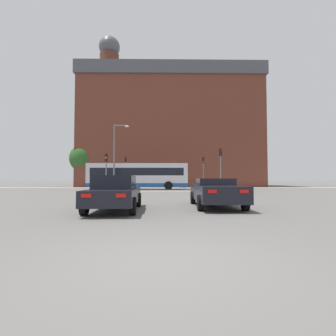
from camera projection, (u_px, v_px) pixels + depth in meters
The scene contains 15 objects.
ground_plane at pixel (164, 261), 4.05m from camera, with size 400.00×400.00×0.00m, color #605E5B.
stop_line_strip at pixel (164, 192), 26.39m from camera, with size 8.64×0.30×0.01m, color silver.
far_pavement at pixel (164, 188), 38.39m from camera, with size 69.60×2.50×0.01m, color #A09B91.
brick_civic_building at pixel (169, 129), 48.05m from camera, with size 31.17×13.75×27.71m.
car_saloon_left at pixel (115, 193), 10.52m from camera, with size 1.99×4.56×1.41m.
car_roadster_right at pixel (216, 192), 11.94m from camera, with size 2.05×4.91×1.29m.
bus_crossing_lead at pixel (138, 176), 32.12m from camera, with size 12.08×2.70×3.16m.
traffic_light_near_left at pixel (106, 166), 26.57m from camera, with size 0.26×0.31×3.84m.
traffic_light_near_right at pixel (221, 162), 27.05m from camera, with size 0.26×0.31×4.50m.
traffic_light_far_left at pixel (126, 167), 38.07m from camera, with size 0.26×0.31×4.56m.
traffic_light_far_right at pixel (203, 167), 37.58m from camera, with size 0.26×0.31×4.42m.
street_lamp_junction at pixel (117, 150), 29.76m from camera, with size 1.77×0.36×7.54m.
pedestrian_waiting at pixel (184, 180), 38.61m from camera, with size 0.44×0.31×1.82m.
pedestrian_walking_east at pixel (180, 181), 38.98m from camera, with size 0.33×0.45×1.72m.
tree_by_building at pixel (83, 158), 42.54m from camera, with size 4.16×4.16×6.86m.
Camera 1 is at (-0.01, -4.11, 1.27)m, focal length 28.00 mm.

